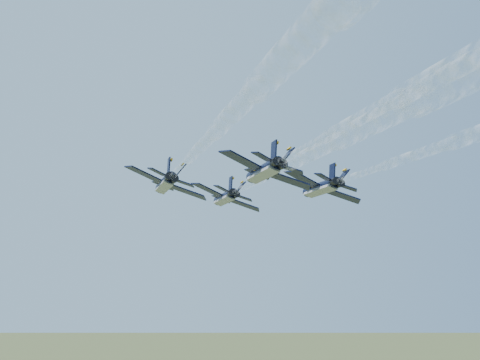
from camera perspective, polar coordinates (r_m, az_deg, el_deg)
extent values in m
cylinder|color=black|center=(102.55, -1.26, -1.48)|extent=(2.22, 11.54, 1.90)
cone|color=black|center=(109.24, -2.01, -1.89)|extent=(1.96, 2.30, 1.90)
ellipsoid|color=black|center=(105.50, -1.50, -1.42)|extent=(1.10, 2.11, 0.97)
cube|color=gray|center=(102.45, -1.37, -1.77)|extent=(1.64, 10.34, 0.83)
cube|color=black|center=(101.46, -2.72, -0.85)|extent=(5.40, 4.20, 1.94)
cube|color=#E4A30C|center=(102.91, -2.85, -0.91)|extent=(4.45, 1.83, 1.92)
cube|color=black|center=(102.35, 0.31, -2.11)|extent=(5.34, 4.00, 1.94)
cube|color=#E4A30C|center=(103.79, 0.13, -2.15)|extent=(4.52, 1.60, 1.92)
cube|color=black|center=(96.96, -1.57, -0.70)|extent=(2.52, 2.13, 0.92)
cube|color=black|center=(97.54, 0.38, -1.52)|extent=(2.50, 2.05, 0.92)
cube|color=black|center=(97.95, -0.81, -0.34)|extent=(0.31, 1.91, 2.26)
cube|color=black|center=(98.18, -0.03, -0.67)|extent=(1.58, 1.95, 1.84)
cylinder|color=black|center=(96.57, -0.74, -1.03)|extent=(1.26, 1.07, 1.23)
cylinder|color=black|center=(96.69, -0.32, -1.21)|extent=(1.26, 1.07, 1.23)
cylinder|color=black|center=(87.44, -6.36, -0.27)|extent=(2.22, 11.54, 1.90)
cone|color=black|center=(94.21, -6.86, -0.83)|extent=(1.96, 2.30, 1.90)
ellipsoid|color=black|center=(90.42, -6.47, -0.24)|extent=(1.10, 2.11, 0.97)
cube|color=gray|center=(87.35, -6.49, -0.60)|extent=(1.64, 10.34, 0.83)
cube|color=black|center=(86.62, -8.12, 0.49)|extent=(5.40, 4.20, 1.94)
cube|color=#E4A30C|center=(88.08, -8.18, 0.40)|extent=(4.45, 1.83, 1.92)
cube|color=black|center=(86.98, -4.53, -1.00)|extent=(5.34, 4.00, 1.94)
cube|color=#E4A30C|center=(88.44, -4.66, -1.07)|extent=(4.52, 1.60, 1.92)
cube|color=black|center=(81.96, -7.06, 0.74)|extent=(2.52, 2.13, 0.92)
cube|color=black|center=(82.19, -4.72, -0.24)|extent=(2.50, 2.05, 0.92)
cube|color=black|center=(82.83, -6.11, 1.15)|extent=(0.31, 1.91, 2.26)
cube|color=black|center=(82.93, -5.17, 0.76)|extent=(1.58, 1.95, 1.84)
cylinder|color=black|center=(81.42, -6.11, 0.36)|extent=(1.26, 1.07, 1.23)
cylinder|color=black|center=(81.47, -5.61, 0.15)|extent=(1.26, 1.07, 1.23)
cylinder|color=black|center=(91.81, 6.95, -0.63)|extent=(2.22, 11.54, 1.90)
cone|color=black|center=(98.24, 5.57, -1.15)|extent=(1.96, 2.30, 1.90)
ellipsoid|color=black|center=(94.67, 6.43, -0.60)|extent=(1.10, 2.11, 0.97)
cube|color=gray|center=(91.68, 6.84, -0.96)|extent=(1.64, 10.34, 0.83)
cube|color=black|center=(90.38, 5.43, 0.08)|extent=(5.40, 4.20, 1.94)
cube|color=#E4A30C|center=(91.78, 5.16, 0.01)|extent=(4.45, 1.83, 1.92)
cube|color=black|center=(92.00, 8.70, -1.33)|extent=(5.34, 4.00, 1.94)
cube|color=#E4A30C|center=(93.38, 8.38, -1.38)|extent=(4.52, 1.60, 1.92)
cube|color=black|center=(86.23, 7.13, 0.30)|extent=(2.52, 2.13, 0.92)
cube|color=black|center=(87.28, 9.24, -0.62)|extent=(2.50, 2.05, 0.92)
cube|color=black|center=(87.41, 7.88, 0.69)|extent=(0.31, 1.91, 2.26)
cube|color=black|center=(87.83, 8.72, 0.32)|extent=(1.58, 1.95, 1.84)
cylinder|color=black|center=(86.04, 8.10, -0.07)|extent=(1.26, 1.07, 1.23)
cylinder|color=black|center=(86.27, 8.55, -0.26)|extent=(1.26, 1.07, 1.23)
cylinder|color=black|center=(76.60, 2.08, 0.81)|extent=(2.22, 11.54, 1.90)
cone|color=black|center=(83.17, 0.83, 0.09)|extent=(1.96, 2.30, 1.90)
ellipsoid|color=black|center=(79.52, 1.64, 0.80)|extent=(1.10, 2.11, 0.97)
cube|color=gray|center=(76.46, 1.94, 0.43)|extent=(1.64, 10.34, 0.83)
cube|color=black|center=(75.41, 0.17, 1.70)|extent=(5.40, 4.20, 1.94)
cube|color=#E4A30C|center=(76.85, -0.06, 1.57)|extent=(4.45, 1.83, 1.92)
cube|color=black|center=(76.53, 4.19, -0.02)|extent=(5.34, 4.00, 1.94)
cube|color=#E4A30C|center=(77.94, 3.88, -0.11)|extent=(4.52, 1.60, 1.92)
cube|color=black|center=(71.05, 1.92, 2.05)|extent=(2.52, 2.13, 0.92)
cube|color=black|center=(71.78, 4.55, 0.92)|extent=(2.50, 2.05, 0.92)
cube|color=black|center=(72.14, 2.90, 2.51)|extent=(0.31, 1.91, 2.26)
cube|color=black|center=(72.44, 3.95, 2.05)|extent=(1.58, 1.95, 1.84)
cylinder|color=black|center=(70.72, 3.07, 1.62)|extent=(1.26, 1.07, 1.23)
cylinder|color=black|center=(70.88, 3.64, 1.38)|extent=(1.26, 1.07, 1.23)
cylinder|color=white|center=(89.81, 0.48, -0.52)|extent=(1.41, 14.49, 1.01)
cylinder|color=white|center=(76.76, 2.90, 0.80)|extent=(1.79, 14.50, 1.39)
cylinder|color=white|center=(63.96, 6.30, 2.66)|extent=(2.23, 14.51, 1.83)
cylinder|color=white|center=(51.59, 11.38, 5.40)|extent=(2.75, 14.53, 2.35)
cylinder|color=white|center=(40.07, 19.61, 9.70)|extent=(3.31, 14.54, 2.91)
cylinder|color=white|center=(74.53, -5.13, 1.09)|extent=(1.41, 14.49, 1.01)
cylinder|color=white|center=(61.26, -3.32, 3.10)|extent=(1.79, 14.50, 1.39)
cylinder|color=white|center=(48.20, -0.50, 6.21)|extent=(2.23, 14.51, 1.83)
cylinder|color=white|center=(35.59, 4.46, 11.51)|extent=(2.75, 14.53, 2.35)
cylinder|color=white|center=(79.71, 10.20, 0.58)|extent=(1.41, 14.49, 1.01)
cylinder|color=white|center=(67.59, 14.80, 2.30)|extent=(1.79, 14.50, 1.39)
cylinder|color=white|center=(64.18, 5.19, 2.60)|extent=(1.41, 14.49, 1.01)
cylinder|color=white|center=(51.70, 9.98, 5.34)|extent=(1.79, 14.50, 1.39)
cylinder|color=white|center=(40.00, 17.78, 9.65)|extent=(2.23, 14.51, 1.83)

